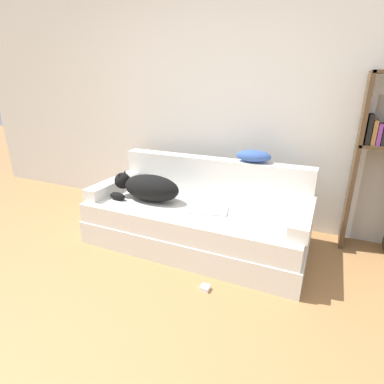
% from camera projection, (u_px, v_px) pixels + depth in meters
% --- Properties ---
extents(ground_plane, '(20.00, 20.00, 0.00)m').
position_uv_depth(ground_plane, '(53.00, 361.00, 1.67)').
color(ground_plane, '#9E7042').
extents(wall_back, '(6.98, 0.06, 2.70)m').
position_uv_depth(wall_back, '(211.00, 95.00, 3.18)').
color(wall_back, silver).
rests_on(wall_back, ground_plane).
extents(couch, '(2.02, 0.95, 0.40)m').
position_uv_depth(couch, '(196.00, 224.00, 2.86)').
color(couch, silver).
rests_on(couch, ground_plane).
extents(couch_backrest, '(1.98, 0.15, 0.35)m').
position_uv_depth(couch_backrest, '(213.00, 175.00, 3.08)').
color(couch_backrest, silver).
rests_on(couch_backrest, couch).
extents(couch_arm_left, '(0.15, 0.76, 0.11)m').
position_uv_depth(couch_arm_left, '(115.00, 185.00, 3.13)').
color(couch_arm_left, silver).
rests_on(couch_arm_left, couch).
extents(couch_arm_right, '(0.15, 0.76, 0.11)m').
position_uv_depth(couch_arm_right, '(303.00, 216.00, 2.39)').
color(couch_arm_right, silver).
rests_on(couch_arm_right, couch).
extents(dog, '(0.70, 0.30, 0.25)m').
position_uv_depth(dog, '(148.00, 187.00, 2.84)').
color(dog, black).
rests_on(dog, couch).
extents(laptop, '(0.38, 0.28, 0.02)m').
position_uv_depth(laptop, '(208.00, 210.00, 2.63)').
color(laptop, silver).
rests_on(laptop, couch).
extents(throw_pillow, '(0.33, 0.18, 0.12)m').
position_uv_depth(throw_pillow, '(254.00, 156.00, 2.85)').
color(throw_pillow, '#335199').
rests_on(throw_pillow, couch_backrest).
extents(bookshelf, '(0.42, 0.26, 1.56)m').
position_uv_depth(bookshelf, '(381.00, 156.00, 2.54)').
color(bookshelf, '#4C3823').
rests_on(bookshelf, ground_plane).
extents(power_adapter, '(0.07, 0.07, 0.03)m').
position_uv_depth(power_adapter, '(205.00, 288.00, 2.24)').
color(power_adapter, white).
rests_on(power_adapter, ground_plane).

